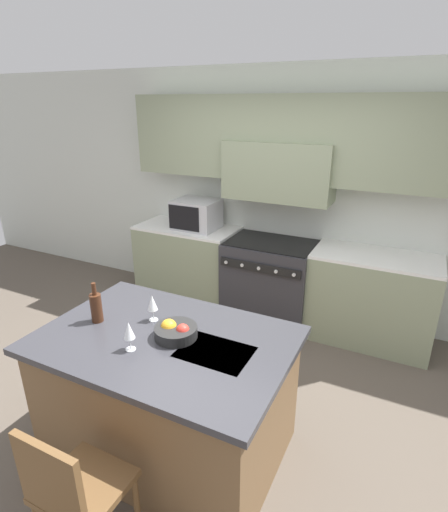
# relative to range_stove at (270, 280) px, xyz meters

# --- Properties ---
(ground_plane) EXTENTS (10.00, 10.00, 0.00)m
(ground_plane) POSITION_rel_range_stove_xyz_m (0.00, -1.66, -0.46)
(ground_plane) COLOR brown
(back_cabinetry) EXTENTS (10.00, 0.46, 2.70)m
(back_cabinetry) POSITION_rel_range_stove_xyz_m (0.00, 0.27, 1.13)
(back_cabinetry) COLOR silver
(back_cabinetry) RESTS_ON ground_plane
(back_counter) EXTENTS (3.35, 0.62, 0.93)m
(back_counter) POSITION_rel_range_stove_xyz_m (0.00, 0.02, 0.01)
(back_counter) COLOR gray
(back_counter) RESTS_ON ground_plane
(range_stove) EXTENTS (0.95, 0.70, 0.91)m
(range_stove) POSITION_rel_range_stove_xyz_m (0.00, 0.00, 0.00)
(range_stove) COLOR #2D2D33
(range_stove) RESTS_ON ground_plane
(microwave) EXTENTS (0.50, 0.42, 0.34)m
(microwave) POSITION_rel_range_stove_xyz_m (-0.94, 0.02, 0.65)
(microwave) COLOR #B7B7BC
(microwave) RESTS_ON back_counter
(kitchen_island) EXTENTS (1.63, 1.10, 0.91)m
(kitchen_island) POSITION_rel_range_stove_xyz_m (0.02, -2.07, 0.00)
(kitchen_island) COLOR brown
(kitchen_island) RESTS_ON ground_plane
(island_chair) EXTENTS (0.42, 0.40, 0.91)m
(island_chair) POSITION_rel_range_stove_xyz_m (0.04, -2.93, 0.07)
(island_chair) COLOR brown
(island_chair) RESTS_ON ground_plane
(wine_bottle) EXTENTS (0.08, 0.08, 0.29)m
(wine_bottle) POSITION_rel_range_stove_xyz_m (-0.50, -2.10, 0.56)
(wine_bottle) COLOR #422314
(wine_bottle) RESTS_ON kitchen_island
(wine_glass_near) EXTENTS (0.07, 0.07, 0.19)m
(wine_glass_near) POSITION_rel_range_stove_xyz_m (-0.08, -2.28, 0.58)
(wine_glass_near) COLOR white
(wine_glass_near) RESTS_ON kitchen_island
(wine_glass_far) EXTENTS (0.07, 0.07, 0.19)m
(wine_glass_far) POSITION_rel_range_stove_xyz_m (-0.16, -1.92, 0.58)
(wine_glass_far) COLOR white
(wine_glass_far) RESTS_ON kitchen_island
(fruit_bowl) EXTENTS (0.28, 0.28, 0.11)m
(fruit_bowl) POSITION_rel_range_stove_xyz_m (0.08, -2.03, 0.50)
(fruit_bowl) COLOR black
(fruit_bowl) RESTS_ON kitchen_island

